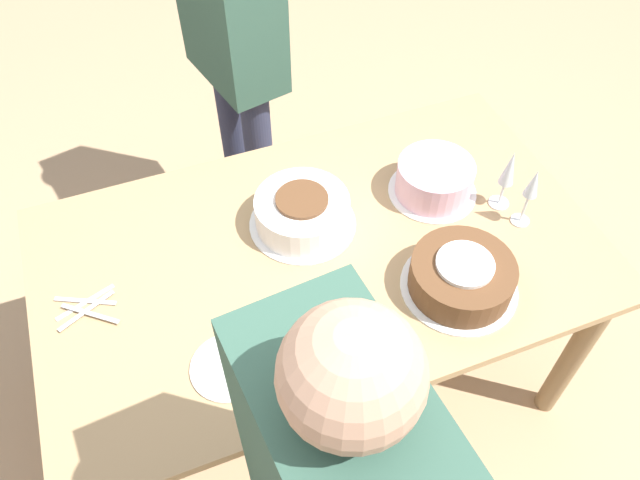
# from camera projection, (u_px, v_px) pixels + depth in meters

# --- Properties ---
(ground_plane) EXTENTS (12.00, 12.00, 0.00)m
(ground_plane) POSITION_uv_depth(u_px,v_px,m) (320.00, 374.00, 2.37)
(ground_plane) COLOR tan
(dining_table) EXTENTS (1.61, 0.96, 0.75)m
(dining_table) POSITION_uv_depth(u_px,v_px,m) (320.00, 272.00, 1.87)
(dining_table) COLOR tan
(dining_table) RESTS_ON ground_plane
(cake_center_white) EXTENTS (0.32, 0.32, 0.11)m
(cake_center_white) POSITION_uv_depth(u_px,v_px,m) (302.00, 212.00, 1.82)
(cake_center_white) COLOR white
(cake_center_white) RESTS_ON dining_table
(cake_front_chocolate) EXTENTS (0.32, 0.32, 0.11)m
(cake_front_chocolate) POSITION_uv_depth(u_px,v_px,m) (462.00, 276.00, 1.67)
(cake_front_chocolate) COLOR white
(cake_front_chocolate) RESTS_ON dining_table
(cake_back_decorated) EXTENTS (0.27, 0.27, 0.11)m
(cake_back_decorated) POSITION_uv_depth(u_px,v_px,m) (434.00, 179.00, 1.90)
(cake_back_decorated) COLOR white
(cake_back_decorated) RESTS_ON dining_table
(wine_glass_near) EXTENTS (0.06, 0.06, 0.21)m
(wine_glass_near) POSITION_uv_depth(u_px,v_px,m) (509.00, 171.00, 1.80)
(wine_glass_near) COLOR silver
(wine_glass_near) RESTS_ON dining_table
(wine_glass_far) EXTENTS (0.06, 0.06, 0.21)m
(wine_glass_far) POSITION_uv_depth(u_px,v_px,m) (532.00, 187.00, 1.75)
(wine_glass_far) COLOR silver
(wine_glass_far) RESTS_ON dining_table
(dessert_plate_left) EXTENTS (0.19, 0.19, 0.01)m
(dessert_plate_left) POSITION_uv_depth(u_px,v_px,m) (229.00, 367.00, 1.55)
(dessert_plate_left) COLOR white
(dessert_plate_left) RESTS_ON dining_table
(fork_pile) EXTENTS (0.16, 0.15, 0.01)m
(fork_pile) POSITION_uv_depth(u_px,v_px,m) (87.00, 307.00, 1.66)
(fork_pile) COLOR silver
(fork_pile) RESTS_ON dining_table
(person_watching) EXTENTS (0.30, 0.44, 1.60)m
(person_watching) POSITION_uv_depth(u_px,v_px,m) (232.00, 28.00, 2.15)
(person_watching) COLOR #2D334C
(person_watching) RESTS_ON ground_plane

